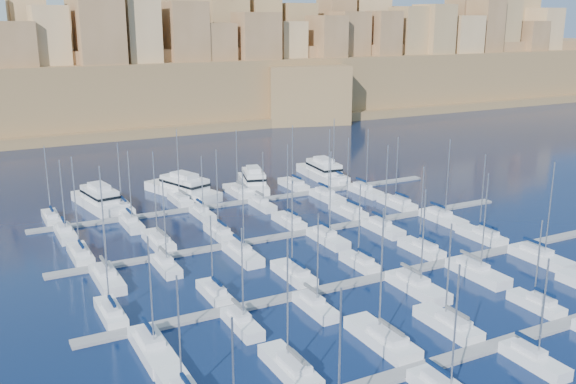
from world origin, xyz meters
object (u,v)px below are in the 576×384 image
motor_yacht_b (183,188)px  motor_yacht_c (253,181)px  sailboat_4 (537,304)px  motor_yacht_d (323,171)px  sailboat_2 (382,339)px  motor_yacht_a (99,199)px

motor_yacht_b → motor_yacht_c: (15.13, -1.63, 0.00)m
sailboat_4 → motor_yacht_b: (-21.94, 71.82, 1.01)m
sailboat_4 → motor_yacht_c: bearing=95.5°
motor_yacht_c → sailboat_4: bearing=-84.5°
motor_yacht_d → sailboat_4: bearing=-98.8°
sailboat_2 → motor_yacht_a: sailboat_2 is taller
motor_yacht_a → motor_yacht_c: bearing=-1.2°
motor_yacht_b → motor_yacht_d: (32.99, -0.63, 0.00)m
motor_yacht_d → motor_yacht_c: bearing=-176.8°
motor_yacht_b → motor_yacht_d: same height
sailboat_2 → motor_yacht_c: sailboat_2 is taller
sailboat_2 → sailboat_4: (22.58, -1.50, -0.06)m
motor_yacht_a → motor_yacht_b: (17.18, 0.98, 0.00)m
sailboat_2 → motor_yacht_a: bearing=103.4°
motor_yacht_b → motor_yacht_d: bearing=-1.1°
motor_yacht_b → motor_yacht_d: 32.99m
motor_yacht_c → motor_yacht_d: 17.88m
motor_yacht_c → motor_yacht_d: bearing=3.2°
sailboat_4 → motor_yacht_d: sailboat_4 is taller
sailboat_2 → motor_yacht_b: bearing=89.5°
motor_yacht_b → motor_yacht_d: size_ratio=1.09×
sailboat_4 → motor_yacht_b: sailboat_4 is taller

